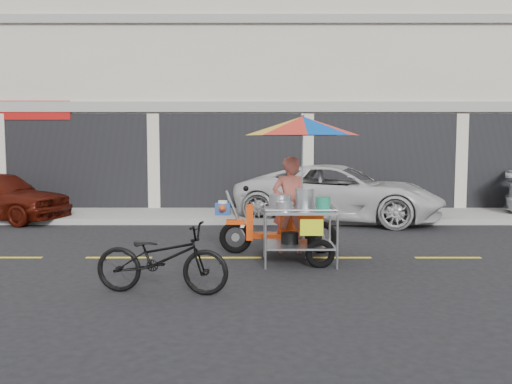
{
  "coord_description": "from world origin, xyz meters",
  "views": [
    {
      "loc": [
        -1.49,
        -10.22,
        2.14
      ],
      "look_at": [
        -1.5,
        0.6,
        1.15
      ],
      "focal_mm": 40.0,
      "sensor_mm": 36.0,
      "label": 1
    }
  ],
  "objects": [
    {
      "name": "food_vendor_rig",
      "position": [
        -0.78,
        -0.07,
        1.64
      ],
      "size": [
        2.57,
        2.05,
        2.61
      ],
      "rotation": [
        0.0,
        0.0,
        0.0
      ],
      "color": "black",
      "rests_on": "ground"
    },
    {
      "name": "white_pickup",
      "position": [
        0.69,
        4.7,
        0.75
      ],
      "size": [
        5.86,
        3.97,
        1.49
      ],
      "primitive_type": "imported",
      "rotation": [
        0.0,
        0.0,
        1.27
      ],
      "color": "silver",
      "rests_on": "ground"
    },
    {
      "name": "near_bicycle",
      "position": [
        -2.81,
        -2.4,
        0.5
      ],
      "size": [
        1.97,
        0.93,
        1.0
      ],
      "primitive_type": "imported",
      "rotation": [
        0.0,
        0.0,
        1.42
      ],
      "color": "black",
      "rests_on": "ground"
    },
    {
      "name": "shophouse_block",
      "position": [
        2.82,
        10.59,
        4.24
      ],
      "size": [
        36.0,
        8.11,
        10.4
      ],
      "color": "beige",
      "rests_on": "ground"
    },
    {
      "name": "sidewalk",
      "position": [
        0.0,
        5.5,
        0.07
      ],
      "size": [
        45.0,
        3.0,
        0.15
      ],
      "primitive_type": "cube",
      "color": "gray",
      "rests_on": "ground"
    },
    {
      "name": "ground",
      "position": [
        0.0,
        0.0,
        0.0
      ],
      "size": [
        90.0,
        90.0,
        0.0
      ],
      "primitive_type": "plane",
      "color": "black"
    },
    {
      "name": "centerline",
      "position": [
        0.0,
        0.0,
        0.0
      ],
      "size": [
        42.0,
        0.1,
        0.01
      ],
      "primitive_type": "cube",
      "color": "gold",
      "rests_on": "ground"
    }
  ]
}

